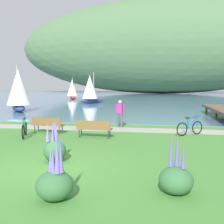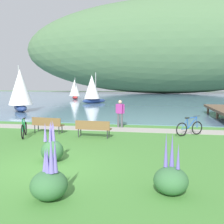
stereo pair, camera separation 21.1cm
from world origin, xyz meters
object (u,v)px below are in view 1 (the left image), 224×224
object	(u,v)px
sailboat_mid_bay	(18,90)
person_at_shoreline	(120,112)
sailboat_nearest_to_shore	(90,89)
bicycle_beside_path	(190,128)
sailboat_toward_hillside	(72,89)
bicycle_leaning_near_bench	(24,129)
park_bench_further_along	(94,128)
park_bench_near_camera	(48,124)

from	to	relation	value
sailboat_mid_bay	person_at_shoreline	bearing A→B (deg)	-34.20
sailboat_nearest_to_shore	sailboat_mid_bay	size ratio (longest dim) A/B	0.96
bicycle_beside_path	sailboat_toward_hillside	xyz separation A→B (m)	(-17.07, 32.05, 1.49)
bicycle_beside_path	sailboat_nearest_to_shore	xyz separation A→B (m)	(-11.07, 21.95, 1.70)
bicycle_beside_path	bicycle_leaning_near_bench	bearing A→B (deg)	-166.82
bicycle_leaning_near_bench	person_at_shoreline	world-z (taller)	person_at_shoreline
park_bench_further_along	person_at_shoreline	world-z (taller)	person_at_shoreline
park_bench_further_along	person_at_shoreline	size ratio (longest dim) A/B	1.07
sailboat_mid_bay	sailboat_toward_hillside	distance (m)	22.75
sailboat_nearest_to_shore	sailboat_toward_hillside	bearing A→B (deg)	120.68
park_bench_near_camera	bicycle_leaning_near_bench	bearing A→B (deg)	-120.71
sailboat_mid_bay	sailboat_toward_hillside	xyz separation A→B (m)	(-2.03, 22.66, -0.29)
park_bench_further_along	bicycle_leaning_near_bench	distance (m)	3.56
park_bench_near_camera	park_bench_further_along	xyz separation A→B (m)	(2.81, -0.77, 0.00)
park_bench_further_along	bicycle_leaning_near_bench	size ratio (longest dim) A/B	1.09
bicycle_leaning_near_bench	sailboat_mid_bay	xyz separation A→B (m)	(-6.65, 11.36, 1.78)
park_bench_near_camera	sailboat_toward_hillside	bearing A→B (deg)	106.01
bicycle_leaning_near_bench	sailboat_mid_bay	world-z (taller)	sailboat_mid_bay
park_bench_further_along	sailboat_mid_bay	distance (m)	15.01
bicycle_beside_path	person_at_shoreline	xyz separation A→B (m)	(-4.00, 1.89, 0.58)
bicycle_leaning_near_bench	park_bench_near_camera	bearing A→B (deg)	59.29
bicycle_leaning_near_bench	sailboat_mid_bay	bearing A→B (deg)	120.35
park_bench_near_camera	sailboat_mid_bay	distance (m)	12.64
park_bench_further_along	bicycle_beside_path	world-z (taller)	bicycle_beside_path
bicycle_leaning_near_bench	bicycle_beside_path	world-z (taller)	same
bicycle_leaning_near_bench	sailboat_toward_hillside	world-z (taller)	sailboat_toward_hillside
sailboat_mid_bay	sailboat_toward_hillside	bearing A→B (deg)	95.13
park_bench_near_camera	park_bench_further_along	bearing A→B (deg)	-15.28
park_bench_further_along	bicycle_beside_path	xyz separation A→B (m)	(4.86, 1.51, -0.12)
bicycle_beside_path	person_at_shoreline	world-z (taller)	person_at_shoreline
bicycle_leaning_near_bench	bicycle_beside_path	bearing A→B (deg)	13.18
park_bench_near_camera	sailboat_mid_bay	xyz separation A→B (m)	(-7.37, 10.14, 1.66)
park_bench_near_camera	bicycle_beside_path	bearing A→B (deg)	5.54
park_bench_near_camera	sailboat_toward_hillside	distance (m)	34.14
park_bench_further_along	sailboat_nearest_to_shore	xyz separation A→B (m)	(-6.22, 23.45, 1.58)
park_bench_near_camera	bicycle_leaning_near_bench	xyz separation A→B (m)	(-0.73, -1.22, -0.12)
person_at_shoreline	sailboat_nearest_to_shore	world-z (taller)	sailboat_nearest_to_shore
bicycle_leaning_near_bench	sailboat_nearest_to_shore	size ratio (longest dim) A/B	0.38
park_bench_further_along	park_bench_near_camera	bearing A→B (deg)	164.72
sailboat_nearest_to_shore	sailboat_mid_bay	distance (m)	13.16
park_bench_further_along	person_at_shoreline	bearing A→B (deg)	75.91
bicycle_beside_path	sailboat_toward_hillside	bearing A→B (deg)	118.04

